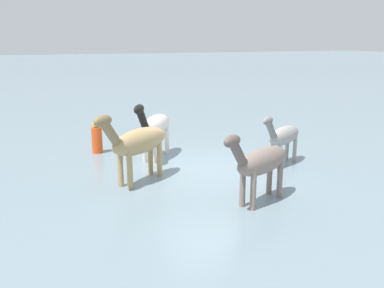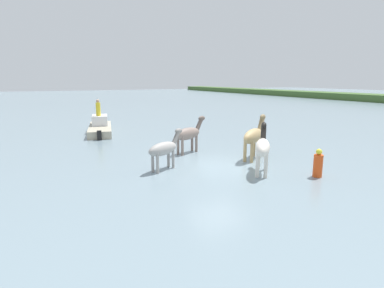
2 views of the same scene
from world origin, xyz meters
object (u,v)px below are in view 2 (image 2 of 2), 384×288
(boat_dinghy_port, at_px, (100,128))
(person_watcher_seated, at_px, (98,108))
(horse_chestnut_trailing, at_px, (164,149))
(horse_mid_herd, at_px, (263,147))
(horse_lead, at_px, (254,136))
(horse_pinto_flank, at_px, (188,134))
(buoy_channel_marker, at_px, (318,164))

(boat_dinghy_port, relative_size, person_watcher_seated, 4.82)
(horse_chestnut_trailing, xyz_separation_m, horse_mid_herd, (2.25, 3.43, 0.16))
(boat_dinghy_port, distance_m, person_watcher_seated, 1.44)
(horse_lead, bearing_deg, boat_dinghy_port, 81.92)
(horse_pinto_flank, relative_size, person_watcher_seated, 1.97)
(horse_mid_herd, xyz_separation_m, person_watcher_seated, (-13.32, -4.07, 0.68))
(horse_mid_herd, bearing_deg, boat_dinghy_port, 57.29)
(horse_chestnut_trailing, height_order, buoy_channel_marker, horse_chestnut_trailing)
(boat_dinghy_port, xyz_separation_m, buoy_channel_marker, (14.62, 5.66, 0.19))
(horse_mid_herd, height_order, person_watcher_seated, person_watcher_seated)
(horse_lead, relative_size, person_watcher_seated, 2.06)
(horse_lead, distance_m, person_watcher_seated, 12.44)
(horse_pinto_flank, height_order, boat_dinghy_port, horse_pinto_flank)
(boat_dinghy_port, height_order, person_watcher_seated, person_watcher_seated)
(buoy_channel_marker, bearing_deg, horse_lead, -172.03)
(horse_pinto_flank, distance_m, horse_lead, 3.42)
(boat_dinghy_port, bearing_deg, horse_chestnut_trailing, -164.93)
(person_watcher_seated, distance_m, buoy_channel_marker, 15.86)
(boat_dinghy_port, height_order, buoy_channel_marker, boat_dinghy_port)
(horse_pinto_flank, height_order, person_watcher_seated, person_watcher_seated)
(horse_lead, bearing_deg, horse_pinto_flank, 98.60)
(person_watcher_seated, bearing_deg, boat_dinghy_port, 15.56)
(horse_chestnut_trailing, xyz_separation_m, person_watcher_seated, (-11.07, -0.63, 0.84))
(horse_pinto_flank, height_order, horse_mid_herd, horse_mid_herd)
(horse_lead, bearing_deg, person_watcher_seated, 81.82)
(horse_lead, xyz_separation_m, boat_dinghy_port, (-11.15, -5.18, -0.81))
(horse_pinto_flank, relative_size, buoy_channel_marker, 2.05)
(horse_pinto_flank, xyz_separation_m, buoy_channel_marker, (6.03, 2.76, -0.51))
(person_watcher_seated, bearing_deg, buoy_channel_marker, 21.12)
(buoy_channel_marker, bearing_deg, person_watcher_seated, -158.88)
(horse_chestnut_trailing, relative_size, horse_mid_herd, 0.94)
(buoy_channel_marker, bearing_deg, horse_mid_herd, -131.31)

